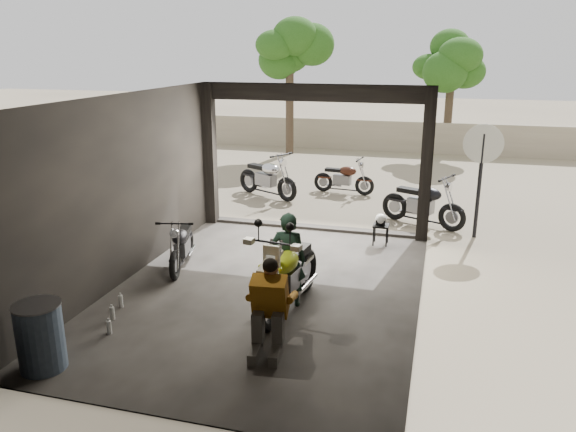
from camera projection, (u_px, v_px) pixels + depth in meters
The scene contains 16 objects.
ground at pixel (266, 292), 9.38m from camera, with size 80.00×80.00×0.00m, color #7A6D56.
garage at pixel (275, 210), 9.52m from camera, with size 7.00×7.13×3.20m.
boundary_wall at pixel (373, 135), 22.14m from camera, with size 18.00×0.30×1.20m, color gray.
tree_left at pixel (290, 46), 20.54m from camera, with size 2.20×2.20×5.60m.
tree_right at pixel (453, 58), 20.57m from camera, with size 2.20×2.20×5.00m.
main_bike at pixel (289, 270), 8.56m from camera, with size 0.82×1.98×1.32m, color beige, non-canonical shape.
left_bike at pixel (181, 242), 10.29m from camera, with size 0.61×1.48×1.00m, color black, non-canonical shape.
outside_bike_a at pixel (267, 174), 15.19m from camera, with size 0.76×1.85×1.25m, color black, non-canonical shape.
outside_bike_b at pixel (344, 176), 15.58m from camera, with size 0.62×1.51×1.02m, color #3A180D, non-canonical shape.
outside_bike_c at pixel (423, 200), 12.72m from camera, with size 0.74×1.79×1.21m, color black, non-canonical shape.
rider at pixel (288, 260), 8.68m from camera, with size 0.56×0.37×1.53m, color black.
mechanic at pixel (268, 310), 7.33m from camera, with size 0.63×0.85×1.23m, color #A06615, non-canonical shape.
stool at pixel (381, 228), 11.50m from camera, with size 0.32×0.32×0.44m.
helmet at pixel (381, 219), 11.46m from camera, with size 0.24×0.25×0.23m, color silver.
oil_drum at pixel (41, 338), 6.99m from camera, with size 0.57×0.57×0.89m, color #35455A.
sign_post at pixel (482, 162), 11.61m from camera, with size 0.81×0.08×2.43m.
Camera 1 is at (2.64, -8.21, 3.91)m, focal length 35.00 mm.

